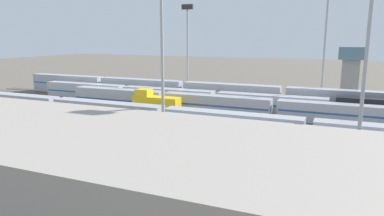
{
  "coord_description": "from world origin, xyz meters",
  "views": [
    {
      "loc": [
        -24.85,
        63.84,
        16.04
      ],
      "look_at": [
        0.83,
        2.58,
        2.5
      ],
      "focal_mm": 33.09,
      "sensor_mm": 36.0,
      "label": 1
    }
  ],
  "objects_px": {
    "control_tower": "(350,70)",
    "train_on_track_2": "(263,108)",
    "train_on_track_6": "(296,140)",
    "light_mast_1": "(162,23)",
    "train_on_track_5": "(158,117)",
    "train_on_track_1": "(207,99)",
    "light_mast_2": "(326,24)",
    "train_on_track_0": "(231,95)",
    "light_mast_0": "(187,39)",
    "train_on_track_3": "(155,104)"
  },
  "relations": [
    {
      "from": "light_mast_2",
      "to": "train_on_track_6",
      "type": "bearing_deg",
      "value": 87.5
    },
    {
      "from": "train_on_track_0",
      "to": "train_on_track_3",
      "type": "bearing_deg",
      "value": 51.71
    },
    {
      "from": "light_mast_1",
      "to": "light_mast_0",
      "type": "bearing_deg",
      "value": -72.07
    },
    {
      "from": "light_mast_1",
      "to": "train_on_track_6",
      "type": "bearing_deg",
      "value": -169.22
    },
    {
      "from": "train_on_track_1",
      "to": "light_mast_2",
      "type": "distance_m",
      "value": 29.92
    },
    {
      "from": "train_on_track_0",
      "to": "light_mast_0",
      "type": "height_order",
      "value": "light_mast_0"
    },
    {
      "from": "train_on_track_2",
      "to": "light_mast_1",
      "type": "height_order",
      "value": "light_mast_1"
    },
    {
      "from": "train_on_track_1",
      "to": "light_mast_1",
      "type": "bearing_deg",
      "value": 97.37
    },
    {
      "from": "train_on_track_1",
      "to": "light_mast_1",
      "type": "distance_m",
      "value": 32.85
    },
    {
      "from": "train_on_track_6",
      "to": "light_mast_2",
      "type": "height_order",
      "value": "light_mast_2"
    },
    {
      "from": "light_mast_0",
      "to": "train_on_track_3",
      "type": "bearing_deg",
      "value": 90.28
    },
    {
      "from": "train_on_track_3",
      "to": "train_on_track_2",
      "type": "bearing_deg",
      "value": -166.96
    },
    {
      "from": "train_on_track_6",
      "to": "train_on_track_0",
      "type": "height_order",
      "value": "train_on_track_0"
    },
    {
      "from": "train_on_track_0",
      "to": "light_mast_0",
      "type": "relative_size",
      "value": 5.09
    },
    {
      "from": "train_on_track_1",
      "to": "train_on_track_0",
      "type": "xyz_separation_m",
      "value": [
        -4.07,
        -5.0,
        0.54
      ]
    },
    {
      "from": "train_on_track_1",
      "to": "train_on_track_2",
      "type": "bearing_deg",
      "value": 160.11
    },
    {
      "from": "train_on_track_5",
      "to": "train_on_track_1",
      "type": "distance_m",
      "value": 20.09
    },
    {
      "from": "train_on_track_1",
      "to": "control_tower",
      "type": "relative_size",
      "value": 6.71
    },
    {
      "from": "train_on_track_0",
      "to": "train_on_track_3",
      "type": "relative_size",
      "value": 11.98
    },
    {
      "from": "train_on_track_2",
      "to": "train_on_track_0",
      "type": "bearing_deg",
      "value": -45.75
    },
    {
      "from": "train_on_track_1",
      "to": "light_mast_2",
      "type": "relative_size",
      "value": 3.09
    },
    {
      "from": "train_on_track_0",
      "to": "control_tower",
      "type": "height_order",
      "value": "control_tower"
    },
    {
      "from": "train_on_track_5",
      "to": "light_mast_1",
      "type": "relative_size",
      "value": 4.93
    },
    {
      "from": "train_on_track_6",
      "to": "light_mast_0",
      "type": "distance_m",
      "value": 46.12
    },
    {
      "from": "light_mast_0",
      "to": "train_on_track_0",
      "type": "bearing_deg",
      "value": 169.91
    },
    {
      "from": "train_on_track_5",
      "to": "train_on_track_3",
      "type": "bearing_deg",
      "value": -59.49
    },
    {
      "from": "train_on_track_5",
      "to": "train_on_track_0",
      "type": "relative_size",
      "value": 1.16
    },
    {
      "from": "train_on_track_5",
      "to": "light_mast_0",
      "type": "distance_m",
      "value": 30.77
    },
    {
      "from": "control_tower",
      "to": "train_on_track_0",
      "type": "bearing_deg",
      "value": 32.05
    },
    {
      "from": "train_on_track_6",
      "to": "light_mast_2",
      "type": "distance_m",
      "value": 36.48
    },
    {
      "from": "train_on_track_2",
      "to": "light_mast_2",
      "type": "height_order",
      "value": "light_mast_2"
    },
    {
      "from": "train_on_track_5",
      "to": "light_mast_1",
      "type": "distance_m",
      "value": 18.81
    },
    {
      "from": "train_on_track_5",
      "to": "light_mast_0",
      "type": "height_order",
      "value": "light_mast_0"
    },
    {
      "from": "train_on_track_2",
      "to": "train_on_track_3",
      "type": "distance_m",
      "value": 22.16
    },
    {
      "from": "train_on_track_2",
      "to": "control_tower",
      "type": "distance_m",
      "value": 30.97
    },
    {
      "from": "train_on_track_5",
      "to": "train_on_track_1",
      "type": "bearing_deg",
      "value": -95.36
    },
    {
      "from": "train_on_track_6",
      "to": "light_mast_1",
      "type": "xyz_separation_m",
      "value": [
        18.75,
        3.57,
        15.84
      ]
    },
    {
      "from": "light_mast_1",
      "to": "control_tower",
      "type": "height_order",
      "value": "light_mast_1"
    },
    {
      "from": "train_on_track_2",
      "to": "train_on_track_5",
      "type": "relative_size",
      "value": 0.65
    },
    {
      "from": "train_on_track_0",
      "to": "control_tower",
      "type": "relative_size",
      "value": 8.87
    },
    {
      "from": "train_on_track_1",
      "to": "light_mast_0",
      "type": "distance_m",
      "value": 16.97
    },
    {
      "from": "train_on_track_5",
      "to": "train_on_track_6",
      "type": "distance_m",
      "value": 24.83
    },
    {
      "from": "train_on_track_6",
      "to": "control_tower",
      "type": "height_order",
      "value": "control_tower"
    },
    {
      "from": "light_mast_2",
      "to": "control_tower",
      "type": "bearing_deg",
      "value": -113.15
    },
    {
      "from": "train_on_track_2",
      "to": "train_on_track_6",
      "type": "relative_size",
      "value": 1.92
    },
    {
      "from": "control_tower",
      "to": "light_mast_2",
      "type": "bearing_deg",
      "value": 66.85
    },
    {
      "from": "light_mast_1",
      "to": "control_tower",
      "type": "relative_size",
      "value": 2.08
    },
    {
      "from": "train_on_track_1",
      "to": "train_on_track_0",
      "type": "bearing_deg",
      "value": -129.18
    },
    {
      "from": "light_mast_2",
      "to": "control_tower",
      "type": "distance_m",
      "value": 18.08
    },
    {
      "from": "control_tower",
      "to": "train_on_track_2",
      "type": "bearing_deg",
      "value": 58.7
    }
  ]
}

